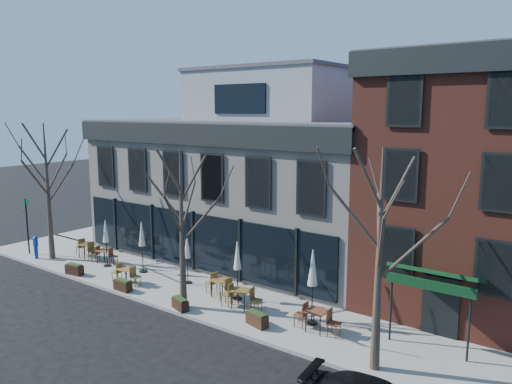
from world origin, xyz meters
The scene contains 25 objects.
ground centered at (0.00, 0.00, 0.00)m, with size 120.00×120.00×0.00m, color black.
sidewalk_front centered at (3.25, -2.15, 0.07)m, with size 33.50×4.70×0.15m, color gray.
sidewalk_side centered at (-11.25, 6.00, 0.07)m, with size 4.50×12.00×0.15m, color gray.
corner_building centered at (0.07, 5.07, 4.72)m, with size 18.39×10.39×11.10m.
red_brick_building centered at (13.00, 4.98, 5.64)m, with size 8.20×11.78×11.18m.
tree_corner centered at (-8.49, -3.20, 4.25)m, with size 3.93×3.98×7.92m.
tree_mid centered at (3.01, -3.90, 3.79)m, with size 3.50×3.55×7.04m.
tree_right centered at (12.01, -3.90, 4.02)m, with size 3.72×3.77×7.48m.
sign_pole centered at (-10.50, -3.50, 2.07)m, with size 0.50×0.10×3.40m.
call_box centered at (-9.17, -3.81, 0.88)m, with size 0.27×0.27×1.38m.
cafe_set_0 centered at (-6.97, -1.91, 0.68)m, with size 2.01×0.87×1.04m.
cafe_set_1 centered at (-5.24, -1.94, 0.62)m, with size 1.80×0.83×0.92m.
cafe_set_2 centered at (-1.48, -3.44, 0.65)m, with size 1.85×0.77×0.97m.
cafe_set_3 centered at (3.60, -2.03, 0.69)m, with size 2.05×0.94×1.05m.
cafe_set_4 centered at (5.18, -2.52, 0.68)m, with size 2.02×0.91×1.04m.
cafe_set_5 centered at (9.00, -2.55, 0.69)m, with size 2.00×0.81×1.06m.
umbrella_0 centered at (-4.60, -2.24, 2.02)m, with size 0.42×0.42×2.64m.
umbrella_1 centered at (-2.19, -1.73, 2.11)m, with size 0.44×0.44×2.77m.
umbrella_2 centered at (0.99, -1.56, 1.93)m, with size 0.40×0.40×2.52m.
umbrella_3 centered at (4.38, -1.78, 2.09)m, with size 0.44×0.44×2.75m.
umbrella_4 centered at (8.48, -2.05, 2.36)m, with size 0.50×0.50×3.13m.
planter_0 centered at (-4.81, -4.18, 0.43)m, with size 1.07×0.54×0.57m.
planter_1 centered at (-0.81, -4.20, 0.42)m, with size 0.98×0.40×0.55m.
planter_2 centered at (3.09, -4.20, 0.41)m, with size 1.01×0.64×0.53m.
planter_3 centered at (6.79, -3.54, 0.43)m, with size 1.08×0.65×0.57m.
Camera 1 is at (18.10, -18.93, 8.80)m, focal length 35.00 mm.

